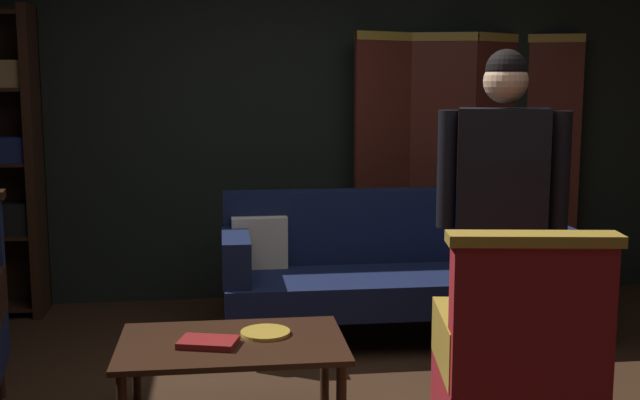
{
  "coord_description": "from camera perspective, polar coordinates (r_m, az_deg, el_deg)",
  "views": [
    {
      "loc": [
        -0.51,
        -3.22,
        1.56
      ],
      "look_at": [
        0.0,
        0.8,
        0.95
      ],
      "focal_mm": 44.42,
      "sensor_mm": 36.0,
      "label": 1
    }
  ],
  "objects": [
    {
      "name": "back_wall",
      "position": [
        5.7,
        -2.09,
        6.93
      ],
      "size": [
        7.2,
        0.1,
        2.8
      ],
      "primitive_type": "cube",
      "color": "black",
      "rests_on": "ground_plane"
    },
    {
      "name": "folding_screen",
      "position": [
        5.83,
        10.6,
        2.74
      ],
      "size": [
        1.72,
        0.32,
        1.9
      ],
      "color": "#5B2319",
      "rests_on": "ground_plane"
    },
    {
      "name": "velvet_couch",
      "position": [
        4.92,
        5.43,
        -4.52
      ],
      "size": [
        2.12,
        0.78,
        0.88
      ],
      "color": "black",
      "rests_on": "ground_plane"
    },
    {
      "name": "coffee_table",
      "position": [
        3.6,
        -6.35,
        -10.76
      ],
      "size": [
        1.0,
        0.64,
        0.42
      ],
      "color": "black",
      "rests_on": "ground_plane"
    },
    {
      "name": "armchair_gilt_accent",
      "position": [
        3.13,
        14.04,
        -11.7
      ],
      "size": [
        0.66,
        0.65,
        1.04
      ],
      "color": "#B78E33",
      "rests_on": "ground_plane"
    },
    {
      "name": "standing_figure",
      "position": [
        3.7,
        12.95,
        0.02
      ],
      "size": [
        0.57,
        0.32,
        1.7
      ],
      "color": "black",
      "rests_on": "ground_plane"
    },
    {
      "name": "book_red_leather",
      "position": [
        3.53,
        -8.06,
        -10.12
      ],
      "size": [
        0.28,
        0.22,
        0.03
      ],
      "primitive_type": "cube",
      "rotation": [
        0.0,
        0.0,
        -0.27
      ],
      "color": "maroon",
      "rests_on": "coffee_table"
    },
    {
      "name": "brass_tray",
      "position": [
        3.65,
        -3.96,
        -9.51
      ],
      "size": [
        0.23,
        0.23,
        0.02
      ],
      "primitive_type": "cylinder",
      "color": "gold",
      "rests_on": "coffee_table"
    }
  ]
}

